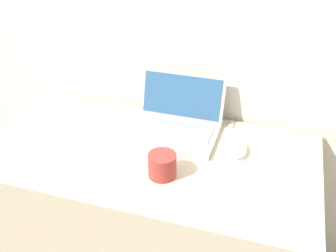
{
  "coord_description": "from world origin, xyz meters",
  "views": [
    {
      "loc": [
        0.44,
        -0.83,
        1.59
      ],
      "look_at": [
        0.05,
        0.42,
        0.79
      ],
      "focal_mm": 42.0,
      "sensor_mm": 36.0,
      "label": 1
    }
  ],
  "objects": [
    {
      "name": "desk",
      "position": [
        0.0,
        0.33,
        0.36
      ],
      "size": [
        1.27,
        0.66,
        0.72
      ],
      "color": "beige",
      "rests_on": "ground_plane"
    },
    {
      "name": "laptop",
      "position": [
        0.05,
        0.51,
        0.76
      ],
      "size": [
        0.36,
        0.31,
        0.21
      ],
      "color": "#ADADB2",
      "rests_on": "desk"
    },
    {
      "name": "drink_cup",
      "position": [
        0.09,
        0.21,
        0.76
      ],
      "size": [
        0.1,
        0.1,
        0.09
      ],
      "color": "#9E332D",
      "rests_on": "desk"
    },
    {
      "name": "computer_mouse",
      "position": [
        0.33,
        0.42,
        0.73
      ],
      "size": [
        0.06,
        0.12,
        0.03
      ],
      "color": "white",
      "rests_on": "desk"
    },
    {
      "name": "usb_stick",
      "position": [
        0.26,
        0.62,
        0.72
      ],
      "size": [
        0.02,
        0.06,
        0.01
      ],
      "color": "#99999E",
      "rests_on": "desk"
    }
  ]
}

